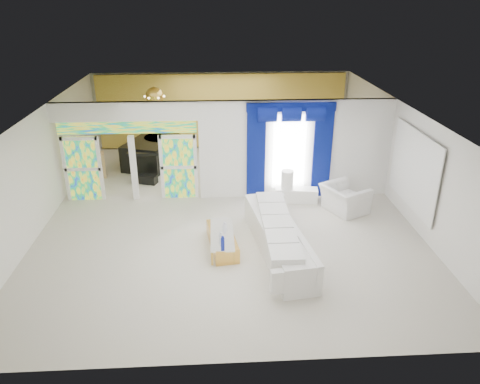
{
  "coord_description": "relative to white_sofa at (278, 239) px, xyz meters",
  "views": [
    {
      "loc": [
        -0.33,
        -12.02,
        5.89
      ],
      "look_at": [
        0.3,
        -1.2,
        1.1
      ],
      "focal_mm": 34.25,
      "sensor_mm": 36.0,
      "label": 1
    }
  ],
  "objects": [
    {
      "name": "dividing_header",
      "position": [
        -4.0,
        3.4,
        2.36
      ],
      "size": [
        4.3,
        0.18,
        0.55
      ],
      "primitive_type": "cube",
      "color": "white",
      "rests_on": "dividing_wall"
    },
    {
      "name": "wall_mirror",
      "position": [
        3.79,
        1.4,
        1.18
      ],
      "size": [
        0.04,
        2.7,
        1.9
      ],
      "primitive_type": "cube",
      "color": "white",
      "rests_on": "ground"
    },
    {
      "name": "stained_panel_right",
      "position": [
        -2.58,
        3.4,
        0.63
      ],
      "size": [
        0.95,
        0.04,
        2.0
      ],
      "primitive_type": "cube",
      "color": "#994C3F",
      "rests_on": "ground"
    },
    {
      "name": "stained_transom",
      "position": [
        -4.0,
        3.4,
        1.88
      ],
      "size": [
        4.0,
        0.05,
        0.35
      ],
      "primitive_type": "cube",
      "color": "#994C3F",
      "rests_on": "dividing_header"
    },
    {
      "name": "armchair",
      "position": [
        2.23,
        2.16,
        0.02
      ],
      "size": [
        1.46,
        1.53,
        0.77
      ],
      "primitive_type": "imported",
      "rotation": [
        0.0,
        0.0,
        2.03
      ],
      "color": "white",
      "rests_on": "ground"
    },
    {
      "name": "chandelier",
      "position": [
        -3.45,
        5.8,
        2.28
      ],
      "size": [
        0.6,
        0.6,
        0.6
      ],
      "primitive_type": "sphere",
      "color": "gold",
      "rests_on": "ceiling"
    },
    {
      "name": "gold_curtains",
      "position": [
        -1.15,
        8.3,
        1.13
      ],
      "size": [
        9.7,
        0.12,
        2.9
      ],
      "primitive_type": "cube",
      "color": "#BC8C2D",
      "rests_on": "ground"
    },
    {
      "name": "table_lamp",
      "position": [
        0.66,
        2.89,
        0.34
      ],
      "size": [
        0.36,
        0.36,
        0.58
      ],
      "primitive_type": "cylinder",
      "color": "white",
      "rests_on": "console_table"
    },
    {
      "name": "window_pane",
      "position": [
        0.75,
        3.3,
        1.08
      ],
      "size": [
        1.0,
        0.02,
        2.3
      ],
      "primitive_type": "cube",
      "color": "white",
      "rests_on": "dividing_wall"
    },
    {
      "name": "floor",
      "position": [
        -1.15,
        2.4,
        -0.37
      ],
      "size": [
        12.0,
        12.0,
        0.0
      ],
      "primitive_type": "plane",
      "color": "#B7AF9E",
      "rests_on": "ground"
    },
    {
      "name": "blue_pelmet",
      "position": [
        0.75,
        3.27,
        2.45
      ],
      "size": [
        2.6,
        0.12,
        0.25
      ],
      "primitive_type": "cube",
      "color": "#030542",
      "rests_on": "dividing_wall"
    },
    {
      "name": "coffee_table",
      "position": [
        -1.35,
        0.3,
        -0.18
      ],
      "size": [
        0.8,
        1.76,
        0.38
      ],
      "primitive_type": "cube",
      "rotation": [
        0.0,
        0.0,
        0.14
      ],
      "color": "gold",
      "rests_on": "ground"
    },
    {
      "name": "stained_panel_left",
      "position": [
        -5.43,
        3.4,
        0.63
      ],
      "size": [
        0.95,
        0.04,
        2.0
      ],
      "primitive_type": "cube",
      "color": "#994C3F",
      "rests_on": "ground"
    },
    {
      "name": "blue_drape_left",
      "position": [
        -0.25,
        3.27,
        1.03
      ],
      "size": [
        0.55,
        0.1,
        2.8
      ],
      "primitive_type": "cube",
      "color": "#030542",
      "rests_on": "ground"
    },
    {
      "name": "dividing_wall",
      "position": [
        1.0,
        3.4,
        1.13
      ],
      "size": [
        5.7,
        0.18,
        3.0
      ],
      "primitive_type": "cube",
      "color": "white",
      "rests_on": "ground"
    },
    {
      "name": "tv_console",
      "position": [
        -5.54,
        5.32,
        0.05
      ],
      "size": [
        0.67,
        0.63,
        0.83
      ],
      "primitive_type": "cube",
      "rotation": [
        0.0,
        0.0,
        0.22
      ],
      "color": "tan",
      "rests_on": "ground"
    },
    {
      "name": "console_table",
      "position": [
        0.96,
        2.89,
        -0.16
      ],
      "size": [
        1.31,
        0.57,
        0.42
      ],
      "primitive_type": "cube",
      "rotation": [
        0.0,
        0.0,
        -0.14
      ],
      "color": "white",
      "rests_on": "ground"
    },
    {
      "name": "decanters",
      "position": [
        -1.34,
        0.1,
        0.09
      ],
      "size": [
        0.21,
        0.93,
        0.19
      ],
      "color": "navy",
      "rests_on": "coffee_table"
    },
    {
      "name": "white_sofa",
      "position": [
        0.0,
        0.0,
        0.0
      ],
      "size": [
        1.36,
        3.93,
        0.73
      ],
      "primitive_type": "cube",
      "rotation": [
        0.0,
        0.0,
        0.14
      ],
      "color": "white",
      "rests_on": "ground"
    },
    {
      "name": "piano_bench",
      "position": [
        -3.82,
        4.63,
        -0.23
      ],
      "size": [
        0.88,
        0.57,
        0.27
      ],
      "primitive_type": "cube",
      "rotation": [
        0.0,
        0.0,
        -0.33
      ],
      "color": "black",
      "rests_on": "ground"
    },
    {
      "name": "grand_piano",
      "position": [
        -3.82,
        6.23,
        0.1
      ],
      "size": [
        1.95,
        2.22,
        0.94
      ],
      "primitive_type": "cube",
      "rotation": [
        0.0,
        0.0,
        -0.33
      ],
      "color": "black",
      "rests_on": "ground"
    },
    {
      "name": "blue_drape_right",
      "position": [
        1.75,
        3.27,
        1.03
      ],
      "size": [
        0.55,
        0.1,
        2.8
      ],
      "primitive_type": "cube",
      "color": "#030542",
      "rests_on": "ground"
    }
  ]
}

